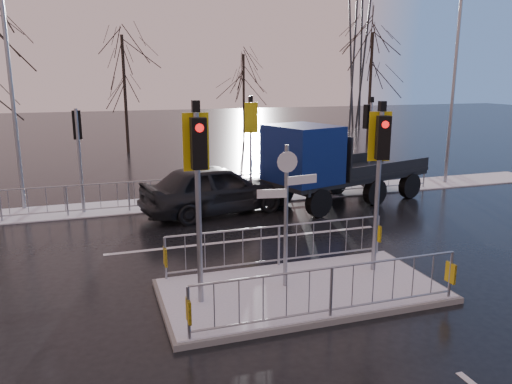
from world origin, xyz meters
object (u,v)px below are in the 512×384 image
object	(u,v)px
car_far_lane	(215,189)
traffic_island	(301,276)
flatbed_truck	(322,163)
street_lamp_right	(455,80)
street_lamp_left	(13,78)

from	to	relation	value
car_far_lane	traffic_island	bearing A→B (deg)	170.09
flatbed_truck	traffic_island	bearing A→B (deg)	-118.71
car_far_lane	street_lamp_right	distance (m)	11.47
street_lamp_left	traffic_island	bearing A→B (deg)	-55.93
car_far_lane	flatbed_truck	bearing A→B (deg)	-105.66
traffic_island	car_far_lane	size ratio (longest dim) A/B	1.19
flatbed_truck	street_lamp_right	xyz separation A→B (m)	(6.97, 1.89, 2.82)
traffic_island	flatbed_truck	bearing A→B (deg)	61.29
traffic_island	street_lamp_left	bearing A→B (deg)	124.07
flatbed_truck	street_lamp_left	size ratio (longest dim) A/B	0.82
street_lamp_right	flatbed_truck	bearing A→B (deg)	-164.84
flatbed_truck	street_lamp_right	world-z (taller)	street_lamp_right
car_far_lane	flatbed_truck	world-z (taller)	flatbed_truck
traffic_island	flatbed_truck	distance (m)	7.62
flatbed_truck	street_lamp_left	distance (m)	10.84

